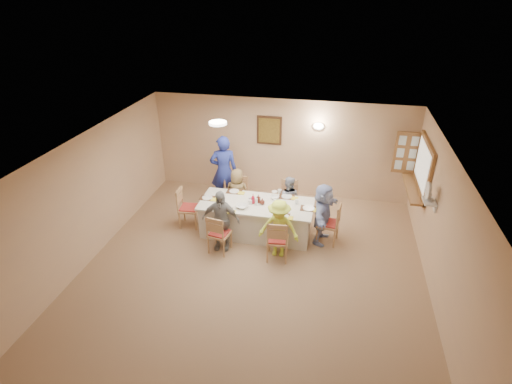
% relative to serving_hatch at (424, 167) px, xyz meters
% --- Properties ---
extents(ground, '(7.00, 7.00, 0.00)m').
position_rel_serving_hatch_xyz_m(ground, '(-3.21, -2.40, -1.50)').
color(ground, '#9E7E60').
extents(room_walls, '(7.00, 7.00, 7.00)m').
position_rel_serving_hatch_xyz_m(room_walls, '(-3.21, -2.40, 0.01)').
color(room_walls, '#D6AD81').
rests_on(room_walls, ground).
extents(wall_picture, '(0.62, 0.05, 0.72)m').
position_rel_serving_hatch_xyz_m(wall_picture, '(-3.51, 1.06, 0.20)').
color(wall_picture, '#3D2615').
rests_on(wall_picture, room_walls).
extents(wall_sconce, '(0.26, 0.09, 0.18)m').
position_rel_serving_hatch_xyz_m(wall_sconce, '(-2.31, 1.04, 0.40)').
color(wall_sconce, white).
rests_on(wall_sconce, room_walls).
extents(ceiling_light, '(0.36, 0.36, 0.05)m').
position_rel_serving_hatch_xyz_m(ceiling_light, '(-4.21, -0.90, 0.97)').
color(ceiling_light, white).
rests_on(ceiling_light, room_walls).
extents(serving_hatch, '(0.06, 1.50, 1.15)m').
position_rel_serving_hatch_xyz_m(serving_hatch, '(0.00, 0.00, 0.00)').
color(serving_hatch, olive).
rests_on(serving_hatch, room_walls).
extents(hatch_sill, '(0.30, 1.50, 0.05)m').
position_rel_serving_hatch_xyz_m(hatch_sill, '(-0.12, 0.00, -0.53)').
color(hatch_sill, olive).
rests_on(hatch_sill, room_walls).
extents(shutter_door, '(0.55, 0.04, 1.00)m').
position_rel_serving_hatch_xyz_m(shutter_door, '(-0.26, 0.76, 0.00)').
color(shutter_door, olive).
rests_on(shutter_door, room_walls).
extents(fan_shelf, '(0.22, 0.36, 0.03)m').
position_rel_serving_hatch_xyz_m(fan_shelf, '(-0.08, -1.35, -0.10)').
color(fan_shelf, white).
rests_on(fan_shelf, room_walls).
extents(desk_fan, '(0.30, 0.30, 0.28)m').
position_rel_serving_hatch_xyz_m(desk_fan, '(-0.11, -1.35, 0.05)').
color(desk_fan, '#A5A5A8').
rests_on(desk_fan, fan_shelf).
extents(dining_table, '(2.44, 1.03, 0.76)m').
position_rel_serving_hatch_xyz_m(dining_table, '(-3.41, -0.97, -1.12)').
color(dining_table, beige).
rests_on(dining_table, ground).
extents(chair_back_left, '(0.44, 0.44, 0.89)m').
position_rel_serving_hatch_xyz_m(chair_back_left, '(-4.01, -0.17, -1.05)').
color(chair_back_left, tan).
rests_on(chair_back_left, ground).
extents(chair_back_right, '(0.46, 0.46, 0.91)m').
position_rel_serving_hatch_xyz_m(chair_back_right, '(-2.81, -0.17, -1.04)').
color(chair_back_right, tan).
rests_on(chair_back_right, ground).
extents(chair_front_left, '(0.49, 0.49, 0.89)m').
position_rel_serving_hatch_xyz_m(chair_front_left, '(-4.01, -1.77, -1.06)').
color(chair_front_left, tan).
rests_on(chair_front_left, ground).
extents(chair_front_right, '(0.48, 0.48, 0.92)m').
position_rel_serving_hatch_xyz_m(chair_front_right, '(-2.81, -1.77, -1.04)').
color(chair_front_right, tan).
rests_on(chair_front_right, ground).
extents(chair_left_end, '(0.48, 0.48, 0.93)m').
position_rel_serving_hatch_xyz_m(chair_left_end, '(-4.96, -0.97, -1.03)').
color(chair_left_end, tan).
rests_on(chair_left_end, ground).
extents(chair_right_end, '(0.51, 0.51, 0.93)m').
position_rel_serving_hatch_xyz_m(chair_right_end, '(-1.86, -0.97, -1.03)').
color(chair_right_end, tan).
rests_on(chair_right_end, ground).
extents(diner_back_left, '(0.59, 0.39, 1.19)m').
position_rel_serving_hatch_xyz_m(diner_back_left, '(-4.01, -0.29, -0.91)').
color(diner_back_left, brown).
rests_on(diner_back_left, ground).
extents(diner_back_right, '(0.60, 0.49, 1.12)m').
position_rel_serving_hatch_xyz_m(diner_back_right, '(-2.81, -0.29, -0.94)').
color(diner_back_right, '#878DA2').
rests_on(diner_back_right, ground).
extents(diner_front_left, '(0.81, 0.40, 1.34)m').
position_rel_serving_hatch_xyz_m(diner_front_left, '(-4.01, -1.65, -0.83)').
color(diner_front_left, gray).
rests_on(diner_front_left, ground).
extents(diner_front_right, '(0.84, 0.51, 1.25)m').
position_rel_serving_hatch_xyz_m(diner_front_right, '(-2.81, -1.65, -0.87)').
color(diner_front_right, '#DFF947').
rests_on(diner_front_right, ground).
extents(diner_right_end, '(1.39, 0.84, 1.35)m').
position_rel_serving_hatch_xyz_m(diner_right_end, '(-1.99, -0.97, -0.83)').
color(diner_right_end, '#A4B4E6').
rests_on(diner_right_end, ground).
extents(caregiver, '(0.89, 0.79, 1.80)m').
position_rel_serving_hatch_xyz_m(caregiver, '(-4.46, 0.18, -0.60)').
color(caregiver, '#253397').
rests_on(caregiver, ground).
extents(placemat_fl, '(0.34, 0.26, 0.01)m').
position_rel_serving_hatch_xyz_m(placemat_fl, '(-4.01, -1.39, -0.74)').
color(placemat_fl, '#472B19').
rests_on(placemat_fl, dining_table).
extents(plate_fl, '(0.23, 0.23, 0.01)m').
position_rel_serving_hatch_xyz_m(plate_fl, '(-4.01, -1.39, -0.73)').
color(plate_fl, white).
rests_on(plate_fl, dining_table).
extents(napkin_fl, '(0.15, 0.15, 0.01)m').
position_rel_serving_hatch_xyz_m(napkin_fl, '(-3.83, -1.44, -0.73)').
color(napkin_fl, yellow).
rests_on(napkin_fl, dining_table).
extents(placemat_fr, '(0.35, 0.26, 0.01)m').
position_rel_serving_hatch_xyz_m(placemat_fr, '(-2.81, -1.39, -0.74)').
color(placemat_fr, '#472B19').
rests_on(placemat_fr, dining_table).
extents(plate_fr, '(0.22, 0.22, 0.01)m').
position_rel_serving_hatch_xyz_m(plate_fr, '(-2.81, -1.39, -0.73)').
color(plate_fr, white).
rests_on(plate_fr, dining_table).
extents(napkin_fr, '(0.14, 0.14, 0.01)m').
position_rel_serving_hatch_xyz_m(napkin_fr, '(-2.63, -1.44, -0.73)').
color(napkin_fr, yellow).
rests_on(napkin_fr, dining_table).
extents(placemat_bl, '(0.34, 0.25, 0.01)m').
position_rel_serving_hatch_xyz_m(placemat_bl, '(-4.01, -0.55, -0.74)').
color(placemat_bl, '#472B19').
rests_on(placemat_bl, dining_table).
extents(plate_bl, '(0.22, 0.22, 0.01)m').
position_rel_serving_hatch_xyz_m(plate_bl, '(-4.01, -0.55, -0.73)').
color(plate_bl, white).
rests_on(plate_bl, dining_table).
extents(napkin_bl, '(0.14, 0.14, 0.01)m').
position_rel_serving_hatch_xyz_m(napkin_bl, '(-3.83, -0.60, -0.73)').
color(napkin_bl, yellow).
rests_on(napkin_bl, dining_table).
extents(placemat_br, '(0.35, 0.26, 0.01)m').
position_rel_serving_hatch_xyz_m(placemat_br, '(-2.81, -0.55, -0.74)').
color(placemat_br, '#472B19').
rests_on(placemat_br, dining_table).
extents(plate_br, '(0.24, 0.24, 0.01)m').
position_rel_serving_hatch_xyz_m(plate_br, '(-2.81, -0.55, -0.73)').
color(plate_br, white).
rests_on(plate_br, dining_table).
extents(napkin_br, '(0.14, 0.14, 0.01)m').
position_rel_serving_hatch_xyz_m(napkin_br, '(-2.63, -0.60, -0.73)').
color(napkin_br, yellow).
rests_on(napkin_br, dining_table).
extents(placemat_le, '(0.32, 0.24, 0.01)m').
position_rel_serving_hatch_xyz_m(placemat_le, '(-4.51, -0.97, -0.74)').
color(placemat_le, '#472B19').
rests_on(placemat_le, dining_table).
extents(plate_le, '(0.23, 0.23, 0.01)m').
position_rel_serving_hatch_xyz_m(plate_le, '(-4.51, -0.97, -0.73)').
color(plate_le, white).
rests_on(plate_le, dining_table).
extents(napkin_le, '(0.14, 0.14, 0.01)m').
position_rel_serving_hatch_xyz_m(napkin_le, '(-4.33, -1.02, -0.73)').
color(napkin_le, yellow).
rests_on(napkin_le, dining_table).
extents(placemat_re, '(0.34, 0.26, 0.01)m').
position_rel_serving_hatch_xyz_m(placemat_re, '(-2.29, -0.97, -0.74)').
color(placemat_re, '#472B19').
rests_on(placemat_re, dining_table).
extents(plate_re, '(0.25, 0.25, 0.02)m').
position_rel_serving_hatch_xyz_m(plate_re, '(-2.29, -0.97, -0.73)').
color(plate_re, white).
rests_on(plate_re, dining_table).
extents(napkin_re, '(0.15, 0.15, 0.01)m').
position_rel_serving_hatch_xyz_m(napkin_re, '(-2.11, -1.02, -0.73)').
color(napkin_re, yellow).
rests_on(napkin_re, dining_table).
extents(teacup_a, '(0.20, 0.20, 0.10)m').
position_rel_serving_hatch_xyz_m(teacup_a, '(-4.17, -1.28, -0.69)').
color(teacup_a, white).
rests_on(teacup_a, dining_table).
extents(teacup_b, '(0.14, 0.14, 0.09)m').
position_rel_serving_hatch_xyz_m(teacup_b, '(-2.99, -0.41, -0.70)').
color(teacup_b, white).
rests_on(teacup_b, dining_table).
extents(bowl_a, '(0.36, 0.36, 0.06)m').
position_rel_serving_hatch_xyz_m(bowl_a, '(-3.67, -1.21, -0.71)').
color(bowl_a, white).
rests_on(bowl_a, dining_table).
extents(bowl_b, '(0.30, 0.30, 0.06)m').
position_rel_serving_hatch_xyz_m(bowl_b, '(-3.06, -0.68, -0.71)').
color(bowl_b, white).
rests_on(bowl_b, dining_table).
extents(condiment_ketchup, '(0.12, 0.12, 0.22)m').
position_rel_serving_hatch_xyz_m(condiment_ketchup, '(-3.48, -0.98, -0.63)').
color(condiment_ketchup, '#B00F27').
rests_on(condiment_ketchup, dining_table).
extents(condiment_brown, '(0.08, 0.08, 0.18)m').
position_rel_serving_hatch_xyz_m(condiment_brown, '(-3.38, -0.92, -0.65)').
color(condiment_brown, '#582117').
rests_on(condiment_brown, dining_table).
extents(condiment_malt, '(0.15, 0.15, 0.14)m').
position_rel_serving_hatch_xyz_m(condiment_malt, '(-3.28, -0.98, -0.67)').
color(condiment_malt, '#582117').
rests_on(condiment_malt, dining_table).
extents(drinking_glass, '(0.06, 0.06, 0.10)m').
position_rel_serving_hatch_xyz_m(drinking_glass, '(-3.56, -0.92, -0.68)').
color(drinking_glass, silver).
rests_on(drinking_glass, dining_table).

